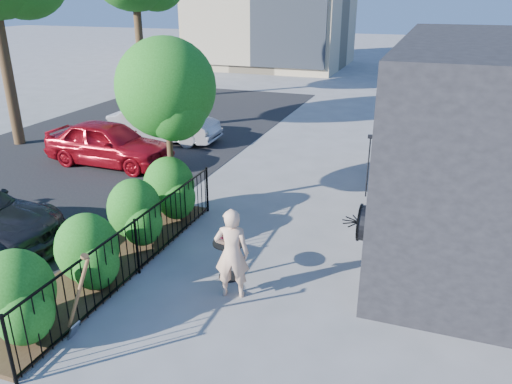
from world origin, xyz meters
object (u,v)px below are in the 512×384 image
at_px(car_silver, 165,123).
at_px(patio_tree, 168,95).
at_px(cafe_table, 229,253).
at_px(woman, 232,253).
at_px(shovel, 77,302).
at_px(car_red, 109,143).

bearing_deg(car_silver, patio_tree, -150.94).
xyz_separation_m(patio_tree, car_silver, (-3.21, 5.24, -2.13)).
distance_m(cafe_table, woman, 0.64).
relative_size(patio_tree, car_silver, 1.03).
bearing_deg(shovel, cafe_table, 59.60).
bearing_deg(patio_tree, woman, -47.09).
distance_m(patio_tree, cafe_table, 4.02).
xyz_separation_m(woman, shovel, (-1.65, -1.86, -0.14)).
bearing_deg(woman, car_red, -54.82).
distance_m(patio_tree, car_red, 4.74).
distance_m(patio_tree, shovel, 5.23).
xyz_separation_m(patio_tree, car_red, (-3.49, 2.42, -2.10)).
distance_m(shovel, car_red, 8.40).
relative_size(patio_tree, woman, 2.46).
height_order(woman, car_red, woman).
bearing_deg(woman, car_silver, -68.34).
height_order(patio_tree, car_red, patio_tree).
bearing_deg(cafe_table, shovel, -120.40).
relative_size(cafe_table, car_silver, 0.20).
xyz_separation_m(patio_tree, shovel, (0.98, -4.69, -2.10)).
height_order(woman, car_silver, woman).
bearing_deg(car_silver, cafe_table, -146.08).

